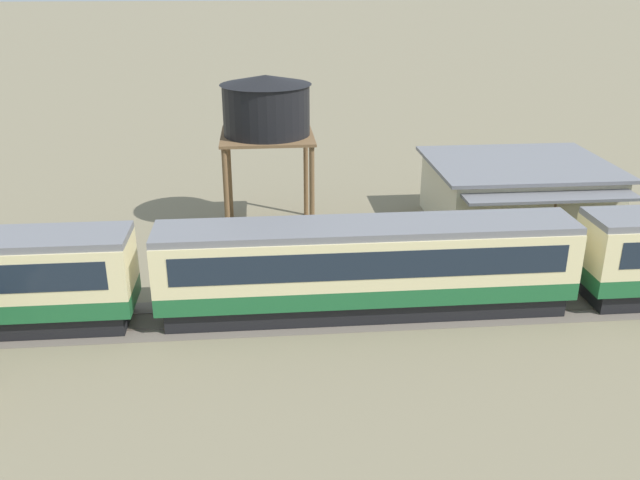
# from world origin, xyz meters

# --- Properties ---
(ground_plane) EXTENTS (600.00, 600.00, 0.00)m
(ground_plane) POSITION_xyz_m (0.00, 0.00, 0.00)
(ground_plane) COLOR #7A7056
(passenger_train) EXTENTS (75.13, 2.93, 4.19)m
(passenger_train) POSITION_xyz_m (-13.16, -0.07, 2.32)
(passenger_train) COLOR #1E6033
(passenger_train) RESTS_ON ground_plane
(railway_track) EXTENTS (120.88, 3.60, 0.04)m
(railway_track) POSITION_xyz_m (-11.49, -0.07, 0.01)
(railway_track) COLOR #665B51
(railway_track) RESTS_ON ground_plane
(station_building) EXTENTS (10.29, 9.67, 3.82)m
(station_building) POSITION_xyz_m (6.53, 10.11, 1.94)
(station_building) COLOR beige
(station_building) RESTS_ON ground_plane
(water_tower) EXTENTS (5.10, 5.10, 8.89)m
(water_tower) POSITION_xyz_m (-7.96, 10.55, 7.10)
(water_tower) COLOR brown
(water_tower) RESTS_ON ground_plane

